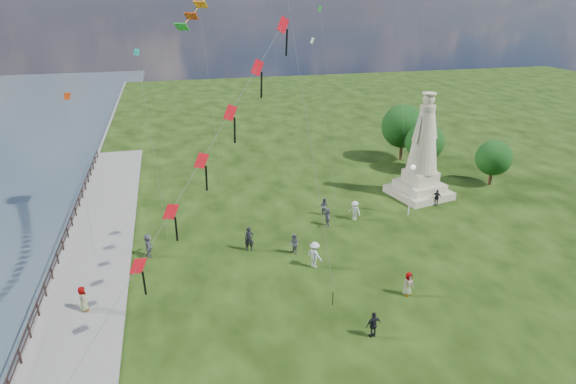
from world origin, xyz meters
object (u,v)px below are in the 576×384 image
object	(u,v)px
person_1	(294,244)
person_2	(315,255)
person_8	(355,211)
person_6	(249,239)
statue	(422,159)
person_5	(148,245)
person_4	(408,284)
person_9	(437,197)
lamppost	(412,179)
person_7	(324,206)
person_11	(327,217)
person_10	(83,300)
person_3	(374,325)

from	to	relation	value
person_1	person_2	xyz separation A→B (m)	(0.91, -2.02, 0.14)
person_1	person_8	world-z (taller)	person_8
person_6	statue	bearing A→B (deg)	24.80
person_1	person_5	distance (m)	10.31
person_4	person_9	xyz separation A→B (m)	(8.91, 12.03, -0.06)
person_6	person_8	bearing A→B (deg)	22.12
statue	person_1	distance (m)	16.23
person_6	person_1	bearing A→B (deg)	-19.13
person_6	person_9	distance (m)	17.92
statue	person_8	world-z (taller)	statue
lamppost	person_5	world-z (taller)	lamppost
person_6	person_7	size ratio (longest dim) A/B	1.21
person_1	person_9	xyz separation A→B (m)	(14.43, 5.40, -0.06)
person_2	person_8	distance (m)	8.34
person_5	person_6	size ratio (longest dim) A/B	0.94
person_1	person_8	bearing A→B (deg)	103.16
person_4	person_7	size ratio (longest dim) A/B	1.03
person_2	person_9	world-z (taller)	person_2
person_11	statue	bearing A→B (deg)	113.13
person_7	person_10	xyz separation A→B (m)	(-17.79, -9.53, 0.02)
person_1	person_6	size ratio (longest dim) A/B	0.85
person_6	person_8	distance (m)	9.80
person_6	person_5	bearing A→B (deg)	176.08
person_4	person_5	bearing A→B (deg)	133.05
person_5	person_7	distance (m)	14.69
person_2	person_7	world-z (taller)	person_2
person_4	person_7	bearing A→B (deg)	78.91
person_8	person_5	bearing A→B (deg)	-121.76
person_7	person_10	size ratio (longest dim) A/B	0.97
person_2	person_3	size ratio (longest dim) A/B	1.19
person_9	person_3	bearing A→B (deg)	-89.26
person_4	person_10	bearing A→B (deg)	153.76
statue	person_1	xyz separation A→B (m)	(-13.98, -7.75, -2.81)
person_1	person_3	size ratio (longest dim) A/B	1.01
person_7	person_9	xyz separation A→B (m)	(10.26, -0.53, -0.04)
lamppost	person_2	size ratio (longest dim) A/B	2.41
statue	person_10	size ratio (longest dim) A/B	6.04
person_3	person_10	distance (m)	16.68
person_2	person_10	world-z (taller)	person_2
person_8	person_2	bearing A→B (deg)	-79.27
person_8	person_11	world-z (taller)	person_8
person_1	person_6	xyz separation A→B (m)	(-3.01, 1.28, 0.14)
person_7	person_8	bearing A→B (deg)	-174.88
person_8	person_1	bearing A→B (deg)	-94.46
statue	person_5	bearing A→B (deg)	-179.24
person_3	person_6	size ratio (longest dim) A/B	0.84
person_2	person_9	size ratio (longest dim) A/B	1.28
person_1	person_7	world-z (taller)	person_1
person_7	person_1	bearing A→B (deg)	96.71
person_6	person_11	size ratio (longest dim) A/B	1.22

